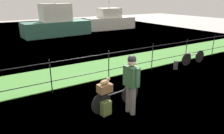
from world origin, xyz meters
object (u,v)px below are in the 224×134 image
object	(u,v)px
bicycle_parked	(193,58)
moored_boat_near	(57,24)
bicycle_main	(116,98)
mooring_bollard	(176,65)
moored_boat_mid	(109,21)
wooden_crate	(105,88)
cyclist_person	(131,80)
backpack_on_paving	(106,108)
terrier_dog	(105,81)

from	to	relation	value
bicycle_parked	moored_boat_near	world-z (taller)	moored_boat_near
bicycle_main	bicycle_parked	distance (m)	5.75
moored_boat_near	mooring_bollard	bearing A→B (deg)	-81.51
mooring_bollard	moored_boat_mid	size ratio (longest dim) A/B	0.08
bicycle_parked	wooden_crate	bearing A→B (deg)	-164.53
wooden_crate	cyclist_person	distance (m)	0.76
backpack_on_paving	moored_boat_near	size ratio (longest dim) A/B	0.07
bicycle_main	mooring_bollard	distance (m)	4.48
backpack_on_paving	mooring_bollard	distance (m)	4.93
bicycle_main	cyclist_person	distance (m)	0.83
wooden_crate	bicycle_parked	xyz separation A→B (m)	(5.91, 1.64, -0.41)
mooring_bollard	wooden_crate	bearing A→B (deg)	-161.54
cyclist_person	backpack_on_paving	distance (m)	1.06
bicycle_main	moored_boat_mid	xyz separation A→B (m)	(8.50, 14.44, 0.48)
wooden_crate	terrier_dog	world-z (taller)	terrier_dog
terrier_dog	backpack_on_paving	bearing A→B (deg)	-117.29
moored_boat_mid	mooring_bollard	bearing A→B (deg)	-108.33
wooden_crate	bicycle_main	bearing A→B (deg)	4.80
backpack_on_paving	wooden_crate	bearing A→B (deg)	63.98
bicycle_main	moored_boat_mid	bearing A→B (deg)	59.52
backpack_on_paving	moored_boat_near	bearing A→B (deg)	69.72
mooring_bollard	moored_boat_mid	bearing A→B (deg)	71.67
bicycle_main	moored_boat_near	distance (m)	13.48
bicycle_parked	moored_boat_near	size ratio (longest dim) A/B	0.28
cyclist_person	mooring_bollard	world-z (taller)	cyclist_person
terrier_dog	moored_boat_mid	world-z (taller)	moored_boat_mid
bicycle_main	mooring_bollard	bearing A→B (deg)	19.63
wooden_crate	moored_boat_near	size ratio (longest dim) A/B	0.07
bicycle_main	cyclist_person	xyz separation A→B (m)	(0.21, -0.43, 0.67)
mooring_bollard	bicycle_parked	world-z (taller)	bicycle_parked
cyclist_person	moored_boat_near	bearing A→B (deg)	80.64
wooden_crate	bicycle_parked	world-z (taller)	wooden_crate
moored_boat_near	terrier_dog	bearing A→B (deg)	-102.00
bicycle_main	terrier_dog	world-z (taller)	terrier_dog
bicycle_main	mooring_bollard	xyz separation A→B (m)	(4.21, 1.50, -0.14)
wooden_crate	moored_boat_mid	size ratio (longest dim) A/B	0.07
bicycle_main	moored_boat_mid	size ratio (longest dim) A/B	0.32
mooring_bollard	bicycle_parked	bearing A→B (deg)	4.37
mooring_bollard	moored_boat_mid	world-z (taller)	moored_boat_mid
mooring_bollard	bicycle_parked	distance (m)	1.32
terrier_dog	backpack_on_paving	distance (m)	0.74
terrier_dog	moored_boat_near	bearing A→B (deg)	78.00
terrier_dog	moored_boat_mid	size ratio (longest dim) A/B	0.06
wooden_crate	bicycle_parked	size ratio (longest dim) A/B	0.24
bicycle_main	moored_boat_near	bearing A→B (deg)	79.47
bicycle_main	cyclist_person	bearing A→B (deg)	-64.38
backpack_on_paving	bicycle_parked	world-z (taller)	bicycle_parked
moored_boat_near	moored_boat_mid	world-z (taller)	moored_boat_near
bicycle_parked	moored_boat_mid	bearing A→B (deg)	76.95
wooden_crate	terrier_dog	size ratio (longest dim) A/B	1.19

